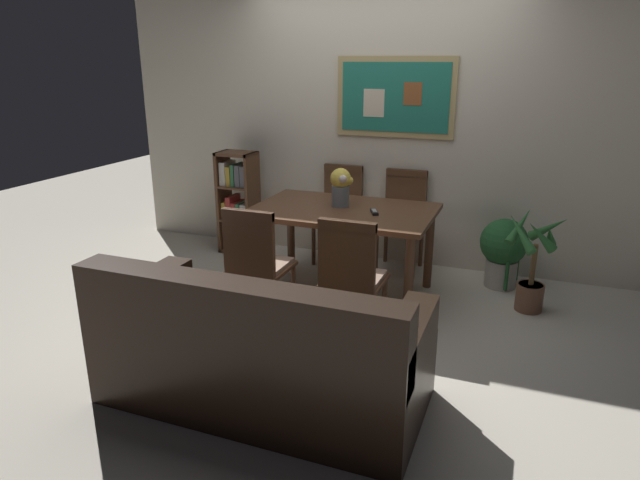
# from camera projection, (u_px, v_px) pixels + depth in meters

# --- Properties ---
(ground_plane) EXTENTS (12.00, 12.00, 0.00)m
(ground_plane) POSITION_uv_depth(u_px,v_px,m) (327.00, 313.00, 4.29)
(ground_plane) COLOR beige
(wall_back_with_painting) EXTENTS (5.20, 0.14, 2.60)m
(wall_back_with_painting) POSITION_uv_depth(u_px,v_px,m) (381.00, 123.00, 5.12)
(wall_back_with_painting) COLOR beige
(wall_back_with_painting) RESTS_ON ground_plane
(dining_table) EXTENTS (1.44, 0.94, 0.73)m
(dining_table) POSITION_uv_depth(u_px,v_px,m) (343.00, 220.00, 4.46)
(dining_table) COLOR brown
(dining_table) RESTS_ON ground_plane
(dining_chair_near_left) EXTENTS (0.40, 0.41, 0.91)m
(dining_chair_near_left) POSITION_uv_depth(u_px,v_px,m) (256.00, 258.00, 3.89)
(dining_chair_near_left) COLOR brown
(dining_chair_near_left) RESTS_ON ground_plane
(dining_chair_near_right) EXTENTS (0.40, 0.41, 0.91)m
(dining_chair_near_right) POSITION_uv_depth(u_px,v_px,m) (351.00, 271.00, 3.66)
(dining_chair_near_right) COLOR brown
(dining_chair_near_right) RESTS_ON ground_plane
(dining_chair_far_right) EXTENTS (0.40, 0.41, 0.91)m
(dining_chair_far_right) POSITION_uv_depth(u_px,v_px,m) (403.00, 212.00, 5.08)
(dining_chair_far_right) COLOR brown
(dining_chair_far_right) RESTS_ON ground_plane
(dining_chair_far_left) EXTENTS (0.40, 0.41, 0.91)m
(dining_chair_far_left) POSITION_uv_depth(u_px,v_px,m) (340.00, 205.00, 5.30)
(dining_chair_far_left) COLOR brown
(dining_chair_far_left) RESTS_ON ground_plane
(leather_couch) EXTENTS (1.80, 0.84, 0.84)m
(leather_couch) POSITION_uv_depth(u_px,v_px,m) (259.00, 354.00, 3.08)
(leather_couch) COLOR black
(leather_couch) RESTS_ON ground_plane
(bookshelf) EXTENTS (0.36, 0.28, 1.01)m
(bookshelf) POSITION_uv_depth(u_px,v_px,m) (238.00, 203.00, 5.54)
(bookshelf) COLOR brown
(bookshelf) RESTS_ON ground_plane
(potted_ivy) EXTENTS (0.40, 0.40, 0.60)m
(potted_ivy) POSITION_uv_depth(u_px,v_px,m) (503.00, 249.00, 4.70)
(potted_ivy) COLOR #B2ADA3
(potted_ivy) RESTS_ON ground_plane
(potted_palm) EXTENTS (0.49, 0.51, 0.79)m
(potted_palm) POSITION_uv_depth(u_px,v_px,m) (532.00, 265.00, 4.23)
(potted_palm) COLOR brown
(potted_palm) RESTS_ON ground_plane
(flower_vase) EXTENTS (0.18, 0.17, 0.31)m
(flower_vase) POSITION_uv_depth(u_px,v_px,m) (341.00, 185.00, 4.46)
(flower_vase) COLOR slate
(flower_vase) RESTS_ON dining_table
(tv_remote) EXTENTS (0.10, 0.16, 0.02)m
(tv_remote) POSITION_uv_depth(u_px,v_px,m) (374.00, 212.00, 4.30)
(tv_remote) COLOR black
(tv_remote) RESTS_ON dining_table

